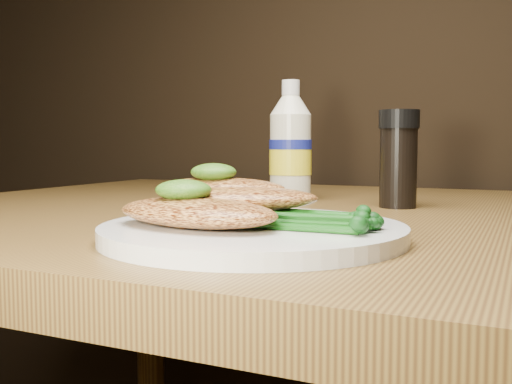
% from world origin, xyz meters
% --- Properties ---
extents(plate, '(0.25, 0.25, 0.01)m').
position_xyz_m(plate, '(-0.03, 0.82, 0.76)').
color(plate, white).
rests_on(plate, dining_table).
extents(chicken_front, '(0.16, 0.10, 0.02)m').
position_xyz_m(chicken_front, '(-0.07, 0.78, 0.77)').
color(chicken_front, '#C8843F').
rests_on(chicken_front, plate).
extents(chicken_mid, '(0.15, 0.12, 0.02)m').
position_xyz_m(chicken_mid, '(-0.05, 0.83, 0.78)').
color(chicken_mid, '#C8843F').
rests_on(chicken_mid, plate).
extents(chicken_back, '(0.13, 0.07, 0.02)m').
position_xyz_m(chicken_back, '(-0.08, 0.85, 0.79)').
color(chicken_back, '#C8843F').
rests_on(chicken_back, plate).
extents(pesto_front, '(0.05, 0.05, 0.02)m').
position_xyz_m(pesto_front, '(-0.08, 0.79, 0.79)').
color(pesto_front, '#0A3508').
rests_on(pesto_front, chicken_front).
extents(pesto_back, '(0.05, 0.05, 0.02)m').
position_xyz_m(pesto_back, '(-0.08, 0.85, 0.80)').
color(pesto_back, '#0A3508').
rests_on(pesto_back, chicken_back).
extents(broccolini_bundle, '(0.13, 0.11, 0.02)m').
position_xyz_m(broccolini_bundle, '(0.02, 0.82, 0.77)').
color(broccolini_bundle, '#134D10').
rests_on(broccolini_bundle, plate).
extents(mayo_bottle, '(0.06, 0.06, 0.17)m').
position_xyz_m(mayo_bottle, '(-0.13, 1.14, 0.83)').
color(mayo_bottle, beige).
rests_on(mayo_bottle, dining_table).
extents(pepper_grinder, '(0.06, 0.06, 0.12)m').
position_xyz_m(pepper_grinder, '(0.03, 1.11, 0.81)').
color(pepper_grinder, black).
rests_on(pepper_grinder, dining_table).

